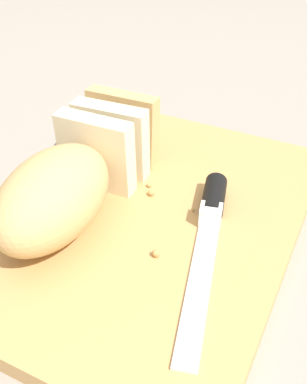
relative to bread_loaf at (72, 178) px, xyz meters
The scene contains 8 objects.
ground_plane 0.11m from the bread_loaf, 64.37° to the right, with size 3.00×3.00×0.00m, color gray.
cutting_board 0.10m from the bread_loaf, 64.37° to the right, with size 0.44×0.31×0.02m, color tan.
bread_loaf is the anchor object (origin of this frame).
bread_knife 0.15m from the bread_loaf, 68.68° to the right, with size 0.24×0.09×0.03m.
crumb_near_knife 0.10m from the bread_loaf, 42.49° to the right, with size 0.01×0.01×0.01m, color tan.
crumb_near_loaf 0.10m from the bread_loaf, 32.28° to the right, with size 0.01×0.01×0.01m, color tan.
crumb_stray_left 0.14m from the bread_loaf, 61.78° to the right, with size 0.00×0.00×0.00m, color tan.
crumb_stray_right 0.12m from the bread_loaf, 100.14° to the right, with size 0.01×0.01×0.01m, color tan.
Camera 1 is at (-0.35, -0.19, 0.35)m, focal length 43.23 mm.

